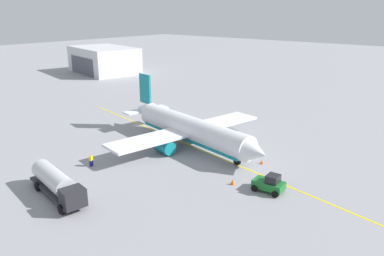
{
  "coord_description": "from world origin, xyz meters",
  "views": [
    {
      "loc": [
        35.86,
        -42.46,
        20.61
      ],
      "look_at": [
        0.0,
        0.0,
        3.0
      ],
      "focal_mm": 35.09,
      "sensor_mm": 36.0,
      "label": 1
    }
  ],
  "objects_px": {
    "airplane": "(190,129)",
    "fuel_tanker": "(57,183)",
    "safety_cone_wingtip": "(262,162)",
    "safety_cone_nose": "(233,182)",
    "pushback_tug": "(270,184)",
    "refueling_worker": "(91,160)"
  },
  "relations": [
    {
      "from": "refueling_worker",
      "to": "safety_cone_nose",
      "type": "distance_m",
      "value": 19.73
    },
    {
      "from": "safety_cone_wingtip",
      "to": "safety_cone_nose",
      "type": "bearing_deg",
      "value": -86.24
    },
    {
      "from": "fuel_tanker",
      "to": "pushback_tug",
      "type": "xyz_separation_m",
      "value": [
        17.92,
        16.88,
        -0.72
      ]
    },
    {
      "from": "fuel_tanker",
      "to": "safety_cone_wingtip",
      "type": "bearing_deg",
      "value": 61.13
    },
    {
      "from": "fuel_tanker",
      "to": "pushback_tug",
      "type": "height_order",
      "value": "fuel_tanker"
    },
    {
      "from": "fuel_tanker",
      "to": "safety_cone_nose",
      "type": "height_order",
      "value": "fuel_tanker"
    },
    {
      "from": "airplane",
      "to": "safety_cone_nose",
      "type": "bearing_deg",
      "value": -29.0
    },
    {
      "from": "pushback_tug",
      "to": "safety_cone_wingtip",
      "type": "distance_m",
      "value": 8.37
    },
    {
      "from": "fuel_tanker",
      "to": "safety_cone_wingtip",
      "type": "relative_size",
      "value": 18.8
    },
    {
      "from": "refueling_worker",
      "to": "safety_cone_wingtip",
      "type": "bearing_deg",
      "value": 42.04
    },
    {
      "from": "pushback_tug",
      "to": "refueling_worker",
      "type": "relative_size",
      "value": 2.2
    },
    {
      "from": "airplane",
      "to": "refueling_worker",
      "type": "bearing_deg",
      "value": -108.45
    },
    {
      "from": "fuel_tanker",
      "to": "safety_cone_nose",
      "type": "relative_size",
      "value": 17.48
    },
    {
      "from": "airplane",
      "to": "safety_cone_wingtip",
      "type": "relative_size",
      "value": 51.69
    },
    {
      "from": "refueling_worker",
      "to": "airplane",
      "type": "bearing_deg",
      "value": 71.55
    },
    {
      "from": "fuel_tanker",
      "to": "safety_cone_nose",
      "type": "distance_m",
      "value": 20.73
    },
    {
      "from": "airplane",
      "to": "fuel_tanker",
      "type": "xyz_separation_m",
      "value": [
        -0.49,
        -22.87,
        -0.95
      ]
    },
    {
      "from": "pushback_tug",
      "to": "airplane",
      "type": "bearing_deg",
      "value": 161.05
    },
    {
      "from": "fuel_tanker",
      "to": "refueling_worker",
      "type": "height_order",
      "value": "fuel_tanker"
    },
    {
      "from": "pushback_tug",
      "to": "refueling_worker",
      "type": "distance_m",
      "value": 24.23
    },
    {
      "from": "safety_cone_nose",
      "to": "safety_cone_wingtip",
      "type": "distance_m",
      "value": 8.04
    },
    {
      "from": "airplane",
      "to": "fuel_tanker",
      "type": "bearing_deg",
      "value": -91.22
    }
  ]
}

